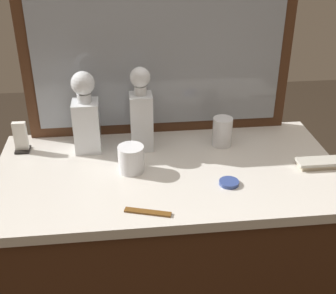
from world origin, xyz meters
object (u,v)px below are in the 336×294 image
object	(u,v)px
crystal_decanter_right	(141,117)
napkin_holder	(21,139)
crystal_decanter_front	(86,120)
crystal_tumbler_rear	(222,133)
porcelain_dish	(229,183)
silver_brush_center	(318,163)
crystal_tumbler_center	(131,160)
tortoiseshell_comb	(148,212)

from	to	relation	value
crystal_decanter_right	napkin_holder	xyz separation A→B (m)	(-0.42, 0.02, -0.07)
crystal_decanter_front	crystal_tumbler_rear	world-z (taller)	crystal_decanter_front
crystal_decanter_right	crystal_decanter_front	world-z (taller)	crystal_decanter_right
crystal_tumbler_rear	napkin_holder	bearing A→B (deg)	177.23
crystal_decanter_right	crystal_tumbler_rear	size ratio (longest dim) A/B	2.85
crystal_decanter_right	porcelain_dish	world-z (taller)	crystal_decanter_right
silver_brush_center	napkin_holder	distance (m)	1.01
napkin_holder	porcelain_dish	bearing A→B (deg)	-23.52
crystal_decanter_front	silver_brush_center	world-z (taller)	crystal_decanter_front
crystal_tumbler_center	tortoiseshell_comb	size ratio (longest dim) A/B	0.66
crystal_tumbler_rear	tortoiseshell_comb	bearing A→B (deg)	-128.06
crystal_tumbler_center	tortoiseshell_comb	bearing A→B (deg)	-81.42
crystal_decanter_front	tortoiseshell_comb	distance (m)	0.45
porcelain_dish	crystal_tumbler_center	bearing A→B (deg)	158.21
tortoiseshell_comb	napkin_holder	bearing A→B (deg)	135.01
crystal_decanter_front	crystal_tumbler_rear	xyz separation A→B (m)	(0.47, -0.02, -0.07)
silver_brush_center	tortoiseshell_comb	size ratio (longest dim) A/B	1.06
tortoiseshell_comb	crystal_tumbler_rear	bearing A→B (deg)	51.94
silver_brush_center	crystal_tumbler_center	bearing A→B (deg)	175.64
crystal_tumbler_center	tortoiseshell_comb	distance (m)	0.24
crystal_tumbler_rear	silver_brush_center	xyz separation A→B (m)	(0.28, -0.19, -0.04)
crystal_tumbler_rear	napkin_holder	size ratio (longest dim) A/B	0.95
crystal_decanter_right	crystal_tumbler_rear	world-z (taller)	crystal_decanter_right
crystal_decanter_right	crystal_tumbler_center	size ratio (longest dim) A/B	3.39
crystal_decanter_front	crystal_decanter_right	bearing A→B (deg)	-2.12
crystal_decanter_front	napkin_holder	xyz separation A→B (m)	(-0.23, 0.02, -0.07)
crystal_decanter_right	crystal_tumbler_center	distance (m)	0.18
crystal_tumbler_center	crystal_decanter_right	bearing A→B (deg)	73.66
porcelain_dish	napkin_holder	world-z (taller)	napkin_holder
silver_brush_center	tortoiseshell_comb	bearing A→B (deg)	-161.83
crystal_decanter_front	porcelain_dish	bearing A→B (deg)	-32.13
crystal_tumbler_rear	silver_brush_center	size ratio (longest dim) A/B	0.73
crystal_decanter_right	crystal_tumbler_rear	distance (m)	0.30
porcelain_dish	crystal_tumbler_rear	bearing A→B (deg)	82.56
crystal_decanter_front	napkin_holder	distance (m)	0.24
silver_brush_center	porcelain_dish	xyz separation A→B (m)	(-0.32, -0.07, -0.01)
crystal_tumbler_center	napkin_holder	bearing A→B (deg)	155.15
crystal_decanter_right	crystal_tumbler_rear	bearing A→B (deg)	-2.32
crystal_decanter_front	tortoiseshell_comb	xyz separation A→B (m)	(0.18, -0.39, -0.11)
crystal_tumbler_center	silver_brush_center	xyz separation A→B (m)	(0.61, -0.05, -0.03)
crystal_decanter_front	porcelain_dish	size ratio (longest dim) A/B	4.66
crystal_tumbler_rear	crystal_decanter_right	bearing A→B (deg)	177.68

